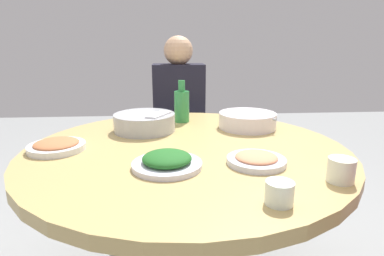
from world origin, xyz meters
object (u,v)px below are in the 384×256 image
(tea_cup_near, at_px, (341,170))
(tea_cup_far, at_px, (279,193))
(soup_bowl, at_px, (247,121))
(green_bottle, at_px, (182,105))
(diner_left, at_px, (179,103))
(dish_greens, at_px, (167,161))
(dish_shrimp, at_px, (256,159))
(rice_bowl, at_px, (145,122))
(dish_tofu_braise, at_px, (57,146))
(stool_for_diner_left, at_px, (180,178))
(round_dining_table, at_px, (186,167))

(tea_cup_near, xyz_separation_m, tea_cup_far, (0.23, 0.12, -0.01))
(soup_bowl, bearing_deg, green_bottle, -25.90)
(tea_cup_near, bearing_deg, diner_left, -70.88)
(tea_cup_far, bearing_deg, dish_greens, -42.94)
(dish_shrimp, xyz_separation_m, diner_left, (0.23, -1.10, -0.01))
(tea_cup_near, distance_m, diner_left, 1.34)
(rice_bowl, relative_size, soup_bowl, 1.03)
(diner_left, bearing_deg, tea_cup_far, 98.67)
(soup_bowl, xyz_separation_m, tea_cup_near, (-0.12, 0.63, 0.00))
(dish_tofu_braise, bearing_deg, green_bottle, -139.59)
(rice_bowl, xyz_separation_m, tea_cup_near, (-0.62, 0.61, -0.01))
(dish_tofu_braise, distance_m, green_bottle, 0.66)
(tea_cup_near, bearing_deg, dish_tofu_braise, -20.76)
(soup_bowl, xyz_separation_m, dish_greens, (0.39, 0.48, -0.01))
(dish_shrimp, relative_size, diner_left, 0.26)
(rice_bowl, xyz_separation_m, stool_for_diner_left, (-0.18, -0.65, -0.58))
(dish_shrimp, bearing_deg, tea_cup_far, 86.32)
(round_dining_table, height_order, rice_bowl, rice_bowl)
(dish_shrimp, bearing_deg, tea_cup_near, 142.88)
(dish_greens, xyz_separation_m, diner_left, (-0.08, -1.11, -0.01))
(dish_greens, bearing_deg, tea_cup_far, 137.06)
(tea_cup_near, relative_size, tea_cup_far, 1.08)
(rice_bowl, distance_m, tea_cup_far, 0.83)
(dish_shrimp, xyz_separation_m, green_bottle, (0.23, -0.63, 0.07))
(tea_cup_near, xyz_separation_m, stool_for_diner_left, (0.44, -1.26, -0.57))
(rice_bowl, bearing_deg, diner_left, -105.71)
(dish_greens, height_order, tea_cup_far, tea_cup_far)
(green_bottle, height_order, tea_cup_far, green_bottle)
(round_dining_table, xyz_separation_m, dish_tofu_braise, (0.50, 0.01, 0.11))
(round_dining_table, distance_m, rice_bowl, 0.33)
(dish_shrimp, distance_m, dish_tofu_braise, 0.76)
(dish_tofu_braise, xyz_separation_m, diner_left, (-0.50, -0.91, -0.01))
(rice_bowl, distance_m, diner_left, 0.67)
(diner_left, bearing_deg, stool_for_diner_left, 0.00)
(round_dining_table, distance_m, tea_cup_far, 0.54)
(rice_bowl, distance_m, green_bottle, 0.25)
(dish_greens, xyz_separation_m, tea_cup_near, (-0.51, 0.15, 0.01))
(tea_cup_far, bearing_deg, soup_bowl, -97.85)
(tea_cup_near, bearing_deg, tea_cup_far, 27.28)
(soup_bowl, xyz_separation_m, diner_left, (0.31, -0.63, -0.03))
(dish_shrimp, distance_m, diner_left, 1.13)
(tea_cup_far, bearing_deg, dish_tofu_braise, -33.61)
(tea_cup_far, relative_size, diner_left, 0.10)
(round_dining_table, bearing_deg, dish_tofu_braise, 1.51)
(tea_cup_far, height_order, stool_for_diner_left, tea_cup_far)
(rice_bowl, height_order, diner_left, diner_left)
(green_bottle, bearing_deg, tea_cup_near, 119.10)
(dish_greens, bearing_deg, soup_bowl, -128.86)
(dish_tofu_braise, distance_m, stool_for_diner_left, 1.18)
(soup_bowl, distance_m, diner_left, 0.70)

